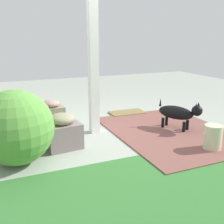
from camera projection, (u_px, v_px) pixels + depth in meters
ground_plane at (105, 132)px, 4.50m from camera, size 12.00×12.00×0.00m
brick_path at (170, 131)px, 4.52m from camera, size 1.80×2.40×0.02m
porch_pillar at (93, 54)px, 4.18m from camera, size 0.14×0.14×2.52m
stone_planter_nearest at (52, 113)px, 4.89m from camera, size 0.44×0.36×0.44m
stone_planter_mid at (63, 132)px, 3.84m from camera, size 0.52×0.45×0.50m
round_shrub at (16, 128)px, 3.31m from camera, size 0.92×0.92×0.92m
terracotta_pot_spiky at (19, 121)px, 4.33m from camera, size 0.23×0.23×0.49m
dog at (179, 113)px, 4.54m from camera, size 0.50×0.71×0.52m
ceramic_urn at (213, 138)px, 3.78m from camera, size 0.25×0.25×0.36m
doormat at (127, 113)px, 5.59m from camera, size 0.71×0.40×0.03m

